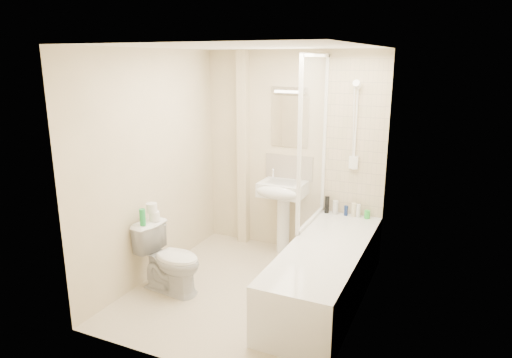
% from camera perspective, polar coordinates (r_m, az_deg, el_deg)
% --- Properties ---
extents(floor, '(2.50, 2.50, 0.00)m').
position_cam_1_polar(floor, '(4.79, -1.07, -13.85)').
color(floor, beige).
rests_on(floor, ground).
extents(wall_back, '(2.20, 0.02, 2.40)m').
position_cam_1_polar(wall_back, '(5.46, 4.54, 3.20)').
color(wall_back, beige).
rests_on(wall_back, ground).
extents(wall_left, '(0.02, 2.50, 2.40)m').
position_cam_1_polar(wall_left, '(4.90, -12.82, 1.53)').
color(wall_left, beige).
rests_on(wall_left, ground).
extents(wall_right, '(0.02, 2.50, 2.40)m').
position_cam_1_polar(wall_right, '(4.01, 13.19, -1.48)').
color(wall_right, beige).
rests_on(wall_right, ground).
extents(ceiling, '(2.20, 2.50, 0.02)m').
position_cam_1_polar(ceiling, '(4.20, -1.24, 16.22)').
color(ceiling, white).
rests_on(ceiling, wall_back).
extents(tile_back, '(0.70, 0.01, 1.75)m').
position_cam_1_polar(tile_back, '(5.21, 12.34, 4.85)').
color(tile_back, beige).
rests_on(tile_back, wall_back).
extents(tile_right, '(0.01, 2.10, 1.75)m').
position_cam_1_polar(tile_right, '(4.14, 13.77, 2.24)').
color(tile_right, beige).
rests_on(tile_right, wall_right).
extents(pipe_boxing, '(0.12, 0.12, 2.40)m').
position_cam_1_polar(pipe_boxing, '(5.65, -1.60, 3.62)').
color(pipe_boxing, beige).
rests_on(pipe_boxing, ground).
extents(splashback, '(0.60, 0.02, 0.30)m').
position_cam_1_polar(splashback, '(5.50, 4.13, 1.48)').
color(splashback, beige).
rests_on(splashback, wall_back).
extents(mirror, '(0.46, 0.01, 0.60)m').
position_cam_1_polar(mirror, '(5.40, 4.23, 7.16)').
color(mirror, white).
rests_on(mirror, wall_back).
extents(strip_light, '(0.42, 0.07, 0.07)m').
position_cam_1_polar(strip_light, '(5.34, 4.22, 11.06)').
color(strip_light, silver).
rests_on(strip_light, wall_back).
extents(bathtub, '(0.70, 2.10, 0.55)m').
position_cam_1_polar(bathtub, '(4.59, 8.67, -11.31)').
color(bathtub, white).
rests_on(bathtub, ground).
extents(shower_screen, '(0.04, 0.92, 1.80)m').
position_cam_1_polar(shower_screen, '(4.87, 7.19, 4.70)').
color(shower_screen, white).
rests_on(shower_screen, bathtub).
extents(shower_fixture, '(0.10, 0.16, 0.99)m').
position_cam_1_polar(shower_fixture, '(5.15, 12.28, 6.10)').
color(shower_fixture, white).
rests_on(shower_fixture, wall_back).
extents(pedestal_sink, '(0.53, 0.48, 1.02)m').
position_cam_1_polar(pedestal_sink, '(5.38, 3.22, -2.31)').
color(pedestal_sink, white).
rests_on(pedestal_sink, ground).
extents(bottle_black_a, '(0.05, 0.05, 0.20)m').
position_cam_1_polar(bottle_black_a, '(5.38, 8.86, -3.18)').
color(bottle_black_a, black).
rests_on(bottle_black_a, bathtub).
extents(bottle_white_a, '(0.06, 0.06, 0.16)m').
position_cam_1_polar(bottle_white_a, '(5.36, 9.90, -3.52)').
color(bottle_white_a, silver).
rests_on(bottle_white_a, bathtub).
extents(bottle_blue, '(0.04, 0.04, 0.12)m').
position_cam_1_polar(bottle_blue, '(5.34, 11.19, -3.89)').
color(bottle_blue, navy).
rests_on(bottle_blue, bathtub).
extents(bottle_cream, '(0.06, 0.06, 0.16)m').
position_cam_1_polar(bottle_cream, '(5.32, 12.12, -3.79)').
color(bottle_cream, beige).
rests_on(bottle_cream, bathtub).
extents(bottle_white_b, '(0.05, 0.05, 0.15)m').
position_cam_1_polar(bottle_white_b, '(5.31, 12.67, -3.89)').
color(bottle_white_b, white).
rests_on(bottle_white_b, bathtub).
extents(bottle_green, '(0.06, 0.06, 0.09)m').
position_cam_1_polar(bottle_green, '(5.30, 13.72, -4.32)').
color(bottle_green, green).
rests_on(bottle_green, bathtub).
extents(toilet, '(0.55, 0.77, 0.70)m').
position_cam_1_polar(toilet, '(4.73, -10.68, -9.75)').
color(toilet, white).
rests_on(toilet, ground).
extents(toilet_roll_lower, '(0.11, 0.11, 0.10)m').
position_cam_1_polar(toilet_roll_lower, '(4.76, -12.59, -4.55)').
color(toilet_roll_lower, white).
rests_on(toilet_roll_lower, toilet).
extents(toilet_roll_upper, '(0.11, 0.11, 0.09)m').
position_cam_1_polar(toilet_roll_upper, '(4.73, -12.91, -3.50)').
color(toilet_roll_upper, white).
rests_on(toilet_roll_upper, toilet_roll_lower).
extents(green_bottle, '(0.06, 0.06, 0.17)m').
position_cam_1_polar(green_bottle, '(4.65, -13.99, -4.66)').
color(green_bottle, green).
rests_on(green_bottle, toilet).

